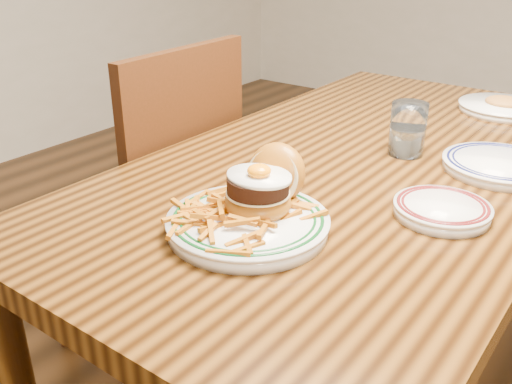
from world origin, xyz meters
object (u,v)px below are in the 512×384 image
Objects in this scene: table at (364,192)px; main_plate at (253,209)px; side_plate at (442,209)px; chair_left at (157,200)px.

table is 5.33× the size of main_plate.
main_plate reaches higher than side_plate.
side_plate is (0.25, -0.19, 0.10)m from table.
table is 0.45m from main_plate.
table is 0.33m from side_plate.
main_plate is 1.69× the size of side_plate.
side_plate is (0.25, 0.24, -0.02)m from main_plate.
chair_left reaches higher than main_plate.
chair_left is 3.23× the size of main_plate.
chair_left is at bearing 145.49° from main_plate.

